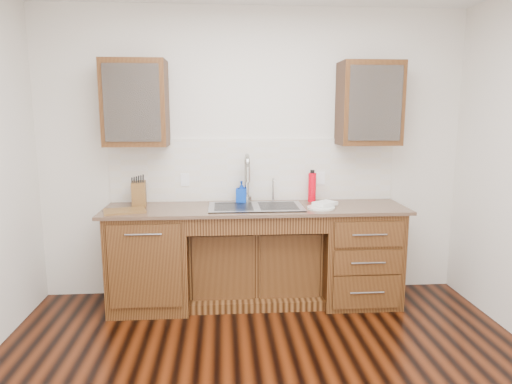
{
  "coord_description": "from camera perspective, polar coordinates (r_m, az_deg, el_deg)",
  "views": [
    {
      "loc": [
        -0.29,
        -2.57,
        1.75
      ],
      "look_at": [
        0.0,
        1.4,
        1.05
      ],
      "focal_mm": 32.0,
      "sensor_mm": 36.0,
      "label": 1
    }
  ],
  "objects": [
    {
      "name": "cup_right_a",
      "position": [
        4.33,
        12.42,
        10.06
      ],
      "size": [
        0.14,
        0.14,
        0.1
      ],
      "primitive_type": "imported",
      "rotation": [
        0.0,
        0.0,
        -0.11
      ],
      "color": "silver",
      "rests_on": "upper_cabinet_right"
    },
    {
      "name": "cup_left_a",
      "position": [
        4.23,
        -15.72,
        9.92
      ],
      "size": [
        0.14,
        0.14,
        0.1
      ],
      "primitive_type": "imported",
      "rotation": [
        0.0,
        0.0,
        0.12
      ],
      "color": "white",
      "rests_on": "upper_cabinet_left"
    },
    {
      "name": "sink",
      "position": [
        4.1,
        -0.01,
        -3.08
      ],
      "size": [
        0.84,
        0.46,
        0.19
      ],
      "primitive_type": "cube",
      "color": "#9E9EA5",
      "rests_on": "countertop"
    },
    {
      "name": "soap_bottle",
      "position": [
        4.26,
        -1.82,
        0.0
      ],
      "size": [
        0.11,
        0.11,
        0.21
      ],
      "primitive_type": "imported",
      "rotation": [
        0.0,
        0.0,
        -0.22
      ],
      "color": "#093ABE",
      "rests_on": "countertop"
    },
    {
      "name": "backsplash",
      "position": [
        4.35,
        -0.32,
        2.78
      ],
      "size": [
        2.7,
        0.02,
        0.59
      ],
      "primitive_type": "cube",
      "color": "beige",
      "rests_on": "wall_back"
    },
    {
      "name": "outlet_right",
      "position": [
        4.44,
        8.08,
        1.72
      ],
      "size": [
        0.08,
        0.01,
        0.12
      ],
      "primitive_type": "cube",
      "color": "white",
      "rests_on": "backsplash"
    },
    {
      "name": "cutting_board",
      "position": [
        4.05,
        -16.1,
        -2.28
      ],
      "size": [
        0.39,
        0.32,
        0.02
      ],
      "primitive_type": "cube",
      "rotation": [
        0.0,
        0.0,
        0.27
      ],
      "color": "#985821",
      "rests_on": "countertop"
    },
    {
      "name": "cup_right_b",
      "position": [
        4.38,
        14.7,
        9.94
      ],
      "size": [
        0.1,
        0.1,
        0.09
      ],
      "primitive_type": "imported",
      "rotation": [
        0.0,
        0.0,
        -0.04
      ],
      "color": "white",
      "rests_on": "upper_cabinet_right"
    },
    {
      "name": "filter_tap",
      "position": [
        4.31,
        2.15,
        0.34
      ],
      "size": [
        0.02,
        0.02,
        0.24
      ],
      "primitive_type": "cylinder",
      "color": "#999993",
      "rests_on": "countertop"
    },
    {
      "name": "dish_towel",
      "position": [
        4.14,
        8.6,
        -1.43
      ],
      "size": [
        0.24,
        0.23,
        0.03
      ],
      "primitive_type": "cube",
      "rotation": [
        0.0,
        0.0,
        0.64
      ],
      "color": "silver",
      "rests_on": "plate"
    },
    {
      "name": "upper_cabinet_left",
      "position": [
        4.22,
        -14.81,
        10.67
      ],
      "size": [
        0.55,
        0.34,
        0.75
      ],
      "primitive_type": "cube",
      "color": "#593014",
      "rests_on": "wall_back"
    },
    {
      "name": "wall_front",
      "position": [
        0.91,
        15.36,
        -16.22
      ],
      "size": [
        4.0,
        0.1,
        2.7
      ],
      "primitive_type": "cube",
      "color": "silver",
      "rests_on": "ground"
    },
    {
      "name": "outlet_left",
      "position": [
        4.36,
        -8.87,
        1.54
      ],
      "size": [
        0.08,
        0.01,
        0.12
      ],
      "primitive_type": "cube",
      "color": "white",
      "rests_on": "backsplash"
    },
    {
      "name": "base_cabinet_center",
      "position": [
        4.34,
        -0.13,
        -8.84
      ],
      "size": [
        1.2,
        0.44,
        0.7
      ],
      "primitive_type": "cube",
      "color": "#593014",
      "rests_on": "ground"
    },
    {
      "name": "countertop",
      "position": [
        4.1,
        -0.03,
        -2.08
      ],
      "size": [
        2.7,
        0.65,
        0.03
      ],
      "primitive_type": "cube",
      "color": "#84705B",
      "rests_on": "base_cabinet_left"
    },
    {
      "name": "upper_cabinet_right",
      "position": [
        4.36,
        13.96,
        10.67
      ],
      "size": [
        0.55,
        0.34,
        0.75
      ],
      "primitive_type": "cube",
      "color": "#593014",
      "rests_on": "wall_back"
    },
    {
      "name": "wall_back",
      "position": [
        4.4,
        -0.38,
        4.75
      ],
      "size": [
        4.0,
        0.1,
        2.7
      ],
      "primitive_type": "cube",
      "color": "silver",
      "rests_on": "ground"
    },
    {
      "name": "knife_block",
      "position": [
        4.27,
        -14.42,
        -0.21
      ],
      "size": [
        0.14,
        0.21,
        0.22
      ],
      "primitive_type": "cube",
      "rotation": [
        0.0,
        0.0,
        0.11
      ],
      "color": "olive",
      "rests_on": "countertop"
    },
    {
      "name": "base_cabinet_left",
      "position": [
        4.27,
        -12.99,
        -8.16
      ],
      "size": [
        0.7,
        0.62,
        0.88
      ],
      "primitive_type": "cube",
      "color": "#593014",
      "rests_on": "ground"
    },
    {
      "name": "base_cabinet_right",
      "position": [
        4.4,
        12.52,
        -7.61
      ],
      "size": [
        0.7,
        0.62,
        0.88
      ],
      "primitive_type": "cube",
      "color": "#593014",
      "rests_on": "ground"
    },
    {
      "name": "water_bottle",
      "position": [
        4.35,
        7.02,
        0.59
      ],
      "size": [
        0.08,
        0.08,
        0.27
      ],
      "primitive_type": "cylinder",
      "rotation": [
        0.0,
        0.0,
        -0.08
      ],
      "color": "red",
      "rests_on": "countertop"
    },
    {
      "name": "plate",
      "position": [
        4.07,
        8.13,
        -1.95
      ],
      "size": [
        0.3,
        0.3,
        0.01
      ],
      "primitive_type": "cylinder",
      "rotation": [
        0.0,
        0.0,
        0.26
      ],
      "color": "silver",
      "rests_on": "countertop"
    },
    {
      "name": "faucet",
      "position": [
        4.26,
        -1.17,
        1.34
      ],
      "size": [
        0.04,
        0.04,
        0.4
      ],
      "primitive_type": "cylinder",
      "color": "#999993",
      "rests_on": "countertop"
    },
    {
      "name": "cup_left_b",
      "position": [
        4.2,
        -12.77,
        10.1
      ],
      "size": [
        0.12,
        0.12,
        0.1
      ],
      "primitive_type": "imported",
      "rotation": [
        0.0,
        0.0,
        -0.12
      ],
      "color": "silver",
      "rests_on": "upper_cabinet_left"
    }
  ]
}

